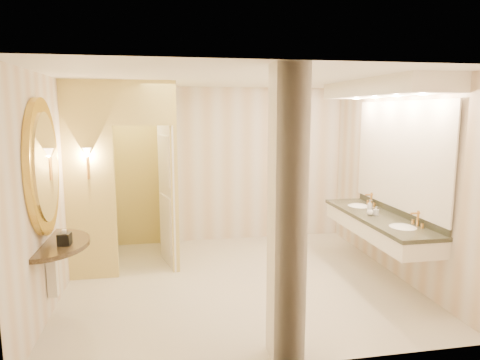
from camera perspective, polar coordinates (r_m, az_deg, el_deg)
The scene contains 16 objects.
floor at distance 5.97m, azimuth -0.36°, elevation -13.40°, with size 4.50×4.50×0.00m, color beige.
ceiling at distance 5.53m, azimuth -0.39°, elevation 13.42°, with size 4.50×4.50×0.00m, color white.
wall_back at distance 7.55m, azimuth -3.00°, elevation 1.99°, with size 4.50×0.02×2.70m, color beige.
wall_front at distance 3.68m, azimuth 5.05°, elevation -5.65°, with size 4.50×0.02×2.70m, color beige.
wall_left at distance 5.66m, azimuth -23.43°, elevation -1.16°, with size 0.02×4.00×2.70m, color beige.
wall_right at distance 6.37m, azimuth 19.98°, elevation 0.12°, with size 0.02×4.00×2.70m, color beige.
toilet_closet at distance 6.47m, azimuth -11.68°, elevation 0.93°, with size 1.50×1.55×2.70m.
wall_sconce at distance 5.96m, azimuth -19.70°, elevation 3.26°, with size 0.14×0.14×0.42m.
vanity at distance 6.08m, azimuth 18.57°, elevation 2.44°, with size 0.75×2.44×2.09m.
console_shelf at distance 5.05m, azimuth -24.61°, elevation -2.38°, with size 1.13×1.13×2.01m.
pillar at distance 3.90m, azimuth 6.29°, elevation -4.81°, with size 0.30×0.30×2.70m, color white.
tissue_box at distance 4.97m, azimuth -22.35°, elevation -7.30°, with size 0.13×0.13×0.13m, color black.
toilet at distance 7.40m, azimuth -17.82°, elevation -6.48°, with size 0.39×0.69×0.70m, color white.
soap_bottle_a at distance 6.17m, azimuth 17.68°, elevation -3.95°, with size 0.06×0.06×0.12m, color beige.
soap_bottle_b at distance 6.14m, azimuth 16.96°, elevation -4.00°, with size 0.09×0.09×0.12m, color silver.
soap_bottle_c at distance 6.24m, azimuth 16.92°, elevation -3.42°, with size 0.08×0.08×0.20m, color #C6B28C.
Camera 1 is at (-0.95, -5.43, 2.29)m, focal length 32.00 mm.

